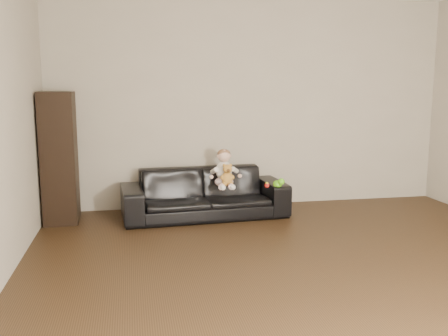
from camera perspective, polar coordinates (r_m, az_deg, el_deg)
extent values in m
plane|color=#362313|center=(4.01, 12.74, -13.16)|extent=(5.50, 5.50, 0.00)
plane|color=#B5AB98|center=(6.32, 3.22, 7.42)|extent=(5.00, 0.00, 5.00)
imported|color=black|center=(5.83, -2.26, -2.90)|extent=(1.94, 0.87, 0.55)
cube|color=black|center=(5.84, -18.29, 1.14)|extent=(0.38, 0.51, 1.45)
cube|color=silver|center=(5.80, -18.26, 4.34)|extent=(0.19, 0.25, 0.28)
ellipsoid|color=beige|center=(5.75, 0.00, -1.58)|extent=(0.25, 0.23, 0.12)
ellipsoid|color=white|center=(5.74, -0.03, -0.32)|extent=(0.21, 0.19, 0.23)
sphere|color=beige|center=(5.70, 0.00, 1.41)|extent=(0.17, 0.17, 0.15)
ellipsoid|color=#8C603F|center=(5.70, -0.02, 1.65)|extent=(0.17, 0.17, 0.11)
cylinder|color=beige|center=(5.61, -0.19, -2.05)|extent=(0.10, 0.19, 0.07)
cylinder|color=beige|center=(5.62, 0.72, -2.02)|extent=(0.10, 0.19, 0.07)
sphere|color=white|center=(5.51, -0.10, -2.25)|extent=(0.07, 0.07, 0.06)
sphere|color=white|center=(5.53, 1.00, -2.21)|extent=(0.07, 0.07, 0.06)
cylinder|color=white|center=(5.67, -1.10, -0.30)|extent=(0.08, 0.16, 0.10)
cylinder|color=white|center=(5.71, 1.23, -0.23)|extent=(0.08, 0.16, 0.10)
ellipsoid|color=#C18937|center=(5.60, 0.37, -1.18)|extent=(0.14, 0.12, 0.15)
sphere|color=#C18937|center=(5.56, 0.40, -0.10)|extent=(0.11, 0.11, 0.10)
sphere|color=#C18937|center=(5.56, 0.01, 0.29)|extent=(0.04, 0.04, 0.04)
sphere|color=#C18937|center=(5.58, 0.74, 0.31)|extent=(0.04, 0.04, 0.04)
sphere|color=#593819|center=(5.52, 0.49, -0.29)|extent=(0.04, 0.04, 0.04)
ellipsoid|color=#6BE91B|center=(5.73, 6.14, -1.83)|extent=(0.13, 0.14, 0.09)
sphere|color=red|center=(5.71, 4.93, -1.99)|extent=(0.06, 0.06, 0.06)
cylinder|color=#1884C3|center=(5.87, 5.86, -1.90)|extent=(0.12, 0.12, 0.02)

